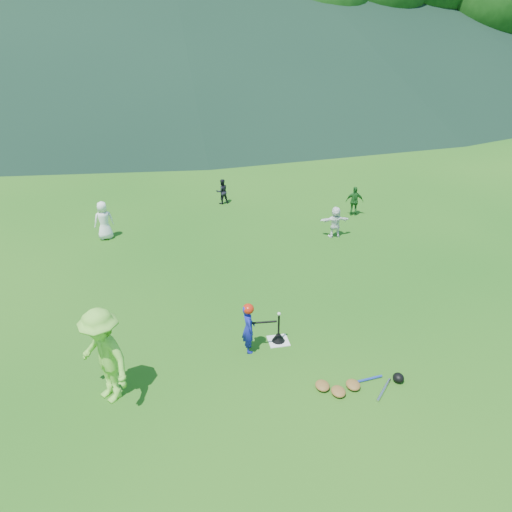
{
  "coord_description": "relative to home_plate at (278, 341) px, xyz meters",
  "views": [
    {
      "loc": [
        -2.32,
        -8.8,
        6.81
      ],
      "look_at": [
        0.0,
        2.5,
        0.9
      ],
      "focal_mm": 35.0,
      "sensor_mm": 36.0,
      "label": 1
    }
  ],
  "objects": [
    {
      "name": "ground",
      "position": [
        0.0,
        0.0,
        -0.01
      ],
      "size": [
        120.0,
        120.0,
        0.0
      ],
      "primitive_type": "plane",
      "color": "#135012",
      "rests_on": "ground"
    },
    {
      "name": "home_plate",
      "position": [
        0.0,
        0.0,
        0.0
      ],
      "size": [
        0.45,
        0.45,
        0.02
      ],
      "primitive_type": "cube",
      "color": "silver",
      "rests_on": "ground"
    },
    {
      "name": "baseball",
      "position": [
        0.0,
        0.0,
        0.73
      ],
      "size": [
        0.08,
        0.08,
        0.08
      ],
      "primitive_type": "sphere",
      "color": "white",
      "rests_on": "batting_tee"
    },
    {
      "name": "batter_child",
      "position": [
        -0.71,
        -0.17,
        0.56
      ],
      "size": [
        0.29,
        0.43,
        1.15
      ],
      "primitive_type": "imported",
      "rotation": [
        0.0,
        0.0,
        1.6
      ],
      "color": "#171E9F",
      "rests_on": "ground"
    },
    {
      "name": "adult_coach",
      "position": [
        -3.6,
        -1.07,
        0.98
      ],
      "size": [
        1.37,
        1.46,
        1.98
      ],
      "primitive_type": "imported",
      "rotation": [
        0.0,
        0.0,
        -0.9
      ],
      "color": "#7ACF3C",
      "rests_on": "ground"
    },
    {
      "name": "fielder_a",
      "position": [
        -4.12,
        6.42,
        0.61
      ],
      "size": [
        0.69,
        0.53,
        1.25
      ],
      "primitive_type": "imported",
      "rotation": [
        0.0,
        0.0,
        3.39
      ],
      "color": "white",
      "rests_on": "ground"
    },
    {
      "name": "fielder_b",
      "position": [
        -0.01,
        8.76,
        0.46
      ],
      "size": [
        0.53,
        0.46,
        0.95
      ],
      "primitive_type": "imported",
      "rotation": [
        0.0,
        0.0,
        3.38
      ],
      "color": "black",
      "rests_on": "ground"
    },
    {
      "name": "fielder_c",
      "position": [
        4.4,
        6.67,
        0.52
      ],
      "size": [
        0.66,
        0.42,
        1.05
      ],
      "primitive_type": "imported",
      "rotation": [
        0.0,
        0.0,
        2.86
      ],
      "color": "#1B5A1E",
      "rests_on": "ground"
    },
    {
      "name": "fielder_d",
      "position": [
        3.12,
        5.08,
        0.5
      ],
      "size": [
        0.96,
        0.35,
        1.02
      ],
      "primitive_type": "imported",
      "rotation": [
        0.0,
        0.0,
        3.09
      ],
      "color": "white",
      "rests_on": "ground"
    },
    {
      "name": "batting_tee",
      "position": [
        0.0,
        0.0,
        0.12
      ],
      "size": [
        0.3,
        0.3,
        0.68
      ],
      "color": "black",
      "rests_on": "home_plate"
    },
    {
      "name": "batter_gear",
      "position": [
        -0.69,
        -0.17,
        1.03
      ],
      "size": [
        0.73,
        0.26,
        0.51
      ],
      "color": "red",
      "rests_on": "ground"
    },
    {
      "name": "equipment_pile",
      "position": [
        1.09,
        -1.76,
        0.06
      ],
      "size": [
        1.8,
        0.77,
        0.19
      ],
      "color": "olive",
      "rests_on": "ground"
    },
    {
      "name": "outfield_fence",
      "position": [
        0.0,
        28.0,
        0.69
      ],
      "size": [
        70.07,
        0.08,
        1.33
      ],
      "color": "gray",
      "rests_on": "ground"
    }
  ]
}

